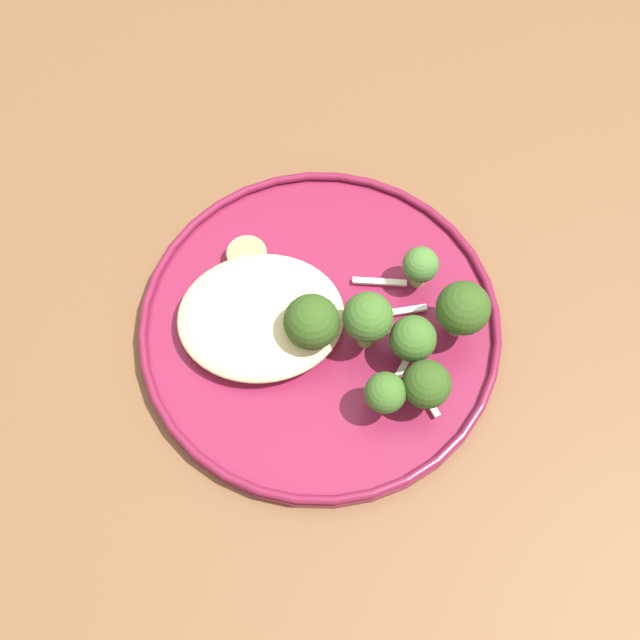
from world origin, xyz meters
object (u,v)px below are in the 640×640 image
dinner_plate (320,326)px  seared_scallop_rear_pale (317,327)px  broccoli_floret_small_sprig (426,385)px  seared_scallop_half_hidden (291,333)px  broccoli_floret_tall_stalk (463,309)px  broccoli_floret_rear_charred (413,339)px  broccoli_floret_left_leaning (368,319)px  seared_scallop_center_golden (239,338)px  broccoli_floret_right_tilted (420,261)px  seared_scallop_tilted_round (259,303)px  broccoli_floret_center_pile (308,323)px  seared_scallop_tiny_bay (247,255)px  broccoli_floret_front_edge (385,393)px  seared_scallop_front_small (234,284)px

dinner_plate → seared_scallop_rear_pale: (0.00, 0.01, 0.01)m
dinner_plate → broccoli_floret_small_sprig: size_ratio=5.55×
seared_scallop_half_hidden → broccoli_floret_tall_stalk: broccoli_floret_tall_stalk is taller
broccoli_floret_tall_stalk → broccoli_floret_rear_charred: bearing=24.4°
seared_scallop_half_hidden → broccoli_floret_left_leaning: (-0.06, 0.00, 0.03)m
dinner_plate → broccoli_floret_left_leaning: size_ratio=4.71×
seared_scallop_center_golden → seared_scallop_rear_pale: size_ratio=1.02×
seared_scallop_center_golden → broccoli_floret_right_tilted: broccoli_floret_right_tilted is taller
broccoli_floret_tall_stalk → broccoli_floret_right_tilted: bearing=-63.6°
broccoli_floret_small_sprig → broccoli_floret_left_leaning: bearing=-54.3°
seared_scallop_tilted_round → broccoli_floret_small_sprig: broccoli_floret_small_sprig is taller
broccoli_floret_tall_stalk → broccoli_floret_rear_charred: 0.04m
broccoli_floret_rear_charred → broccoli_floret_left_leaning: bearing=-25.1°
seared_scallop_half_hidden → broccoli_floret_rear_charred: size_ratio=0.51×
seared_scallop_center_golden → broccoli_floret_center_pile: bearing=176.2°
broccoli_floret_rear_charred → seared_scallop_half_hidden: bearing=-12.1°
seared_scallop_rear_pale → broccoli_floret_left_leaning: (-0.04, 0.01, 0.03)m
seared_scallop_tiny_bay → broccoli_floret_small_sprig: 0.19m
broccoli_floret_center_pile → broccoli_floret_front_edge: bearing=132.4°
seared_scallop_tilted_round → broccoli_floret_right_tilted: (-0.13, -0.02, 0.02)m
seared_scallop_tiny_bay → seared_scallop_front_small: 0.03m
broccoli_floret_left_leaning → broccoli_floret_small_sprig: 0.07m
seared_scallop_center_golden → seared_scallop_tiny_bay: size_ratio=0.99×
seared_scallop_half_hidden → broccoli_floret_right_tilted: broccoli_floret_right_tilted is taller
seared_scallop_tilted_round → broccoli_floret_right_tilted: size_ratio=0.50×
broccoli_floret_rear_charred → broccoli_floret_center_pile: broccoli_floret_center_pile is taller
seared_scallop_center_golden → broccoli_floret_left_leaning: broccoli_floret_left_leaning is taller
dinner_plate → broccoli_floret_small_sprig: 0.11m
seared_scallop_half_hidden → broccoli_floret_front_edge: 0.09m
seared_scallop_center_golden → seared_scallop_tilted_round: same height
seared_scallop_center_golden → seared_scallop_half_hidden: bearing=-179.9°
seared_scallop_center_golden → broccoli_floret_rear_charred: bearing=171.6°
seared_scallop_front_small → seared_scallop_half_hidden: bearing=132.9°
seared_scallop_tiny_bay → broccoli_floret_rear_charred: broccoli_floret_rear_charred is taller
broccoli_floret_small_sprig → seared_scallop_center_golden: bearing=-22.7°
seared_scallop_front_small → seared_scallop_tilted_round: seared_scallop_front_small is taller
seared_scallop_tilted_round → broccoli_floret_center_pile: (-0.04, 0.03, 0.03)m
broccoli_floret_tall_stalk → seared_scallop_tilted_round: bearing=-11.2°
seared_scallop_tilted_round → broccoli_floret_front_edge: (-0.09, 0.09, 0.02)m
seared_scallop_front_small → broccoli_floret_left_leaning: size_ratio=0.42×
seared_scallop_front_small → seared_scallop_rear_pale: bearing=146.2°
seared_scallop_front_small → broccoli_floret_small_sprig: 0.18m
seared_scallop_front_small → broccoli_floret_small_sprig: (-0.14, 0.10, 0.02)m
seared_scallop_tilted_round → broccoli_floret_tall_stalk: bearing=168.8°
seared_scallop_tiny_bay → broccoli_floret_tall_stalk: size_ratio=0.52×
broccoli_floret_right_tilted → broccoli_floret_front_edge: 0.12m
seared_scallop_half_hidden → seared_scallop_tilted_round: bearing=-50.4°
broccoli_floret_left_leaning → broccoli_floret_center_pile: broccoli_floret_left_leaning is taller
seared_scallop_half_hidden → broccoli_floret_small_sprig: bearing=149.3°
seared_scallop_center_golden → broccoli_floret_center_pile: broccoli_floret_center_pile is taller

